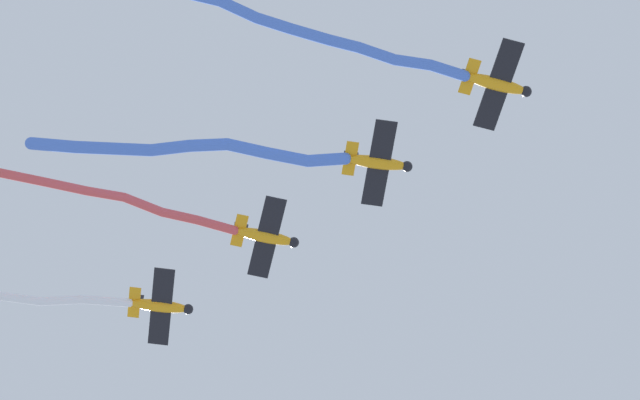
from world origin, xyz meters
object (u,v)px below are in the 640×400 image
(airplane_lead, at_px, (498,84))
(airplane_right_wing, at_px, (266,237))
(airplane_slot, at_px, (161,306))
(airplane_left_wing, at_px, (378,163))

(airplane_lead, relative_size, airplane_right_wing, 1.01)
(airplane_lead, bearing_deg, airplane_slot, 128.10)
(airplane_lead, distance_m, airplane_left_wing, 9.91)
(airplane_lead, xyz_separation_m, airplane_slot, (-29.51, -3.78, 0.75))
(airplane_right_wing, bearing_deg, airplane_slot, 129.95)
(airplane_lead, xyz_separation_m, airplane_right_wing, (-19.68, -2.52, 0.50))
(airplane_lead, height_order, airplane_left_wing, airplane_left_wing)
(airplane_left_wing, distance_m, airplane_right_wing, 9.93)
(airplane_slot, bearing_deg, airplane_lead, -44.41)
(airplane_right_wing, bearing_deg, airplane_lead, -50.08)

